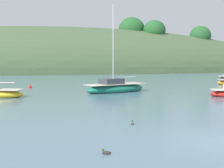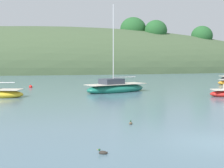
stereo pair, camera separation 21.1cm
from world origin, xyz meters
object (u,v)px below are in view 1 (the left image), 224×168
sailboat_yellow_far (115,88)px  duck_trailing (106,153)px  mooring_buoy_channel (30,87)px  duck_lone_left (132,123)px

sailboat_yellow_far → duck_trailing: (-6.60, -24.61, -0.40)m
sailboat_yellow_far → mooring_buoy_channel: (-9.26, 8.34, -0.33)m
mooring_buoy_channel → duck_lone_left: 27.83m
mooring_buoy_channel → duck_trailing: 33.06m
sailboat_yellow_far → mooring_buoy_channel: size_ratio=18.42×
mooring_buoy_channel → duck_trailing: bearing=-85.4°
mooring_buoy_channel → duck_lone_left: bearing=-78.7°
duck_lone_left → mooring_buoy_channel: bearing=101.3°
mooring_buoy_channel → duck_trailing: size_ratio=1.32×
duck_trailing → sailboat_yellow_far: bearing=75.0°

